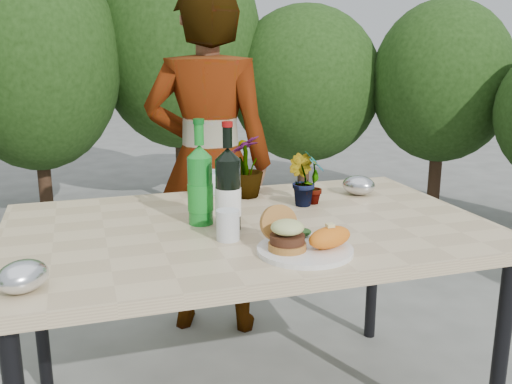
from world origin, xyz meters
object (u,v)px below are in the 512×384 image
object	(u,v)px
dinner_plate	(305,250)
person	(209,164)
wine_bottle	(228,190)
patio_table	(249,240)

from	to	relation	value
dinner_plate	person	xyz separation A→B (m)	(-0.04, 1.07, 0.05)
wine_bottle	person	xyz separation A→B (m)	(0.12, 0.79, -0.07)
dinner_plate	wine_bottle	world-z (taller)	wine_bottle
wine_bottle	patio_table	bearing A→B (deg)	19.60
patio_table	person	xyz separation A→B (m)	(0.04, 0.76, 0.11)
patio_table	wine_bottle	xyz separation A→B (m)	(-0.08, -0.03, 0.19)
dinner_plate	person	distance (m)	1.08
patio_table	dinner_plate	world-z (taller)	dinner_plate
dinner_plate	wine_bottle	size ratio (longest dim) A/B	0.80
wine_bottle	dinner_plate	bearing A→B (deg)	-63.39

